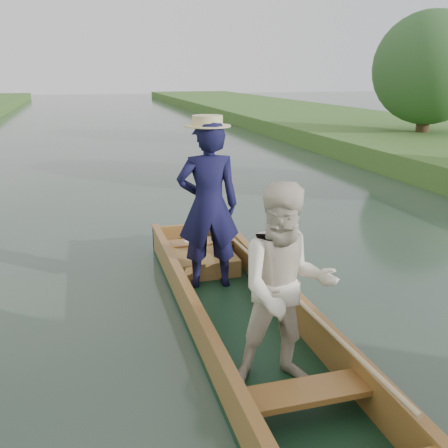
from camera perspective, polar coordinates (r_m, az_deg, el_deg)
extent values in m
plane|color=#283D30|center=(5.34, 1.79, -11.64)|extent=(120.00, 120.00, 0.00)
cylinder|color=#47331E|center=(18.60, 21.88, 11.41)|extent=(0.44, 0.44, 2.29)
sphere|color=#264E1F|center=(18.54, 22.41, 16.14)|extent=(3.67, 3.67, 3.67)
sphere|color=#264E1F|center=(19.15, 23.18, 14.84)|extent=(2.20, 2.20, 2.20)
cube|color=black|center=(5.32, 1.79, -11.26)|extent=(1.10, 5.00, 0.08)
cube|color=olive|center=(5.11, -3.73, -10.00)|extent=(0.08, 5.00, 0.32)
cube|color=olive|center=(5.39, 7.05, -8.61)|extent=(0.08, 5.00, 0.32)
cube|color=olive|center=(7.44, -3.90, -1.21)|extent=(1.10, 0.08, 0.32)
cube|color=olive|center=(5.03, -3.77, -8.17)|extent=(0.10, 5.00, 0.04)
cube|color=olive|center=(5.32, 7.12, -6.86)|extent=(0.10, 5.00, 0.04)
cube|color=olive|center=(6.90, -2.94, -2.14)|extent=(0.94, 0.30, 0.05)
cube|color=olive|center=(3.92, 9.28, -18.44)|extent=(0.94, 0.30, 0.05)
imported|color=#111035|center=(5.78, -1.81, 2.08)|extent=(0.77, 0.55, 1.98)
cylinder|color=beige|center=(5.62, -1.90, 11.50)|extent=(0.52, 0.52, 0.12)
imported|color=beige|center=(3.98, 7.09, -7.27)|extent=(0.92, 0.78, 1.70)
cube|color=#A55D35|center=(6.58, -2.72, -4.12)|extent=(0.85, 0.90, 0.22)
sphere|color=tan|center=(6.48, -0.42, -2.51)|extent=(0.18, 0.18, 0.18)
sphere|color=tan|center=(6.43, -0.40, -1.42)|extent=(0.13, 0.13, 0.13)
sphere|color=tan|center=(6.40, -0.82, -0.97)|extent=(0.05, 0.05, 0.05)
sphere|color=tan|center=(6.42, 0.02, -0.90)|extent=(0.05, 0.05, 0.05)
sphere|color=tan|center=(6.38, -0.27, -1.68)|extent=(0.05, 0.05, 0.05)
sphere|color=tan|center=(6.43, -1.06, -2.40)|extent=(0.06, 0.06, 0.06)
sphere|color=tan|center=(6.47, 0.30, -2.27)|extent=(0.06, 0.06, 0.06)
sphere|color=tan|center=(6.47, -0.73, -3.25)|extent=(0.07, 0.07, 0.07)
sphere|color=tan|center=(6.49, 0.02, -3.17)|extent=(0.07, 0.07, 0.07)
cylinder|color=silver|center=(6.86, -4.36, -2.02)|extent=(0.07, 0.07, 0.01)
cylinder|color=silver|center=(6.85, -4.36, -1.71)|extent=(0.01, 0.01, 0.08)
ellipsoid|color=silver|center=(6.83, -4.37, -1.27)|extent=(0.09, 0.09, 0.05)
cylinder|color=tan|center=(5.06, 7.40, -7.66)|extent=(0.04, 4.12, 0.19)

